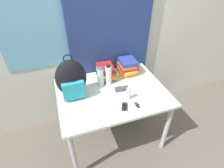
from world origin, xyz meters
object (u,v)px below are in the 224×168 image
at_px(backpack, 71,80).
at_px(sunscreen_bottle, 128,94).
at_px(book_stack_left, 106,72).
at_px(sports_bottle, 108,75).
at_px(book_stack_center, 127,66).
at_px(sunglasses_case, 122,89).
at_px(water_bottle, 100,77).
at_px(wristwatch, 137,105).
at_px(cell_phone, 125,107).

bearing_deg(backpack, sunscreen_bottle, -24.93).
bearing_deg(book_stack_left, sunscreen_bottle, -78.81).
bearing_deg(backpack, sports_bottle, 9.78).
distance_m(book_stack_center, sunglasses_case, 0.36).
xyz_separation_m(book_stack_left, water_bottle, (-0.11, -0.14, 0.04)).
bearing_deg(wristwatch, cell_phone, 172.16).
distance_m(sports_bottle, sunglasses_case, 0.21).
relative_size(water_bottle, sunscreen_bottle, 1.59).
bearing_deg(book_stack_center, sunscreen_bottle, -111.66).
height_order(backpack, book_stack_center, backpack).
distance_m(sports_bottle, wristwatch, 0.47).
bearing_deg(cell_phone, sunscreen_bottle, 51.56).
distance_m(water_bottle, wristwatch, 0.51).
height_order(water_bottle, cell_phone, water_bottle).
bearing_deg(book_stack_center, book_stack_left, -179.61).
height_order(sports_bottle, sunscreen_bottle, sports_bottle).
height_order(book_stack_center, water_bottle, water_bottle).
bearing_deg(sports_bottle, wristwatch, -70.12).
bearing_deg(cell_phone, book_stack_left, 90.78).
height_order(sports_bottle, wristwatch, sports_bottle).
height_order(backpack, wristwatch, backpack).
xyz_separation_m(backpack, book_stack_left, (0.43, 0.21, -0.13)).
bearing_deg(cell_phone, sports_bottle, 93.93).
distance_m(sunscreen_bottle, sunglasses_case, 0.16).
xyz_separation_m(water_bottle, sunglasses_case, (0.19, -0.16, -0.09)).
relative_size(sports_bottle, wristwatch, 2.93).
bearing_deg(backpack, book_stack_left, 26.02).
distance_m(backpack, sunscreen_bottle, 0.58).
bearing_deg(book_stack_center, wristwatch, -103.13).
relative_size(book_stack_center, sunscreen_bottle, 1.72).
bearing_deg(sunscreen_bottle, sunglasses_case, 93.80).
bearing_deg(sports_bottle, cell_phone, -86.07).
bearing_deg(book_stack_center, water_bottle, -160.01).
relative_size(water_bottle, sunglasses_case, 1.49).
xyz_separation_m(backpack, wristwatch, (0.56, -0.36, -0.20)).
bearing_deg(cell_phone, sunglasses_case, 74.20).
bearing_deg(sunglasses_case, cell_phone, -105.80).
relative_size(backpack, sports_bottle, 1.93).
relative_size(backpack, book_stack_center, 1.89).
relative_size(book_stack_center, cell_phone, 2.15).
distance_m(backpack, sunglasses_case, 0.55).
xyz_separation_m(book_stack_center, sunglasses_case, (-0.19, -0.30, -0.07)).
xyz_separation_m(book_stack_left, sunscreen_bottle, (0.09, -0.45, -0.00)).
bearing_deg(book_stack_left, backpack, -153.98).
relative_size(backpack, cell_phone, 4.06).
bearing_deg(book_stack_left, cell_phone, -89.22).
bearing_deg(cell_phone, book_stack_center, 64.80).
bearing_deg(backpack, book_stack_center, 16.84).
xyz_separation_m(book_stack_center, sports_bottle, (-0.29, -0.14, 0.02)).
distance_m(book_stack_center, wristwatch, 0.59).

